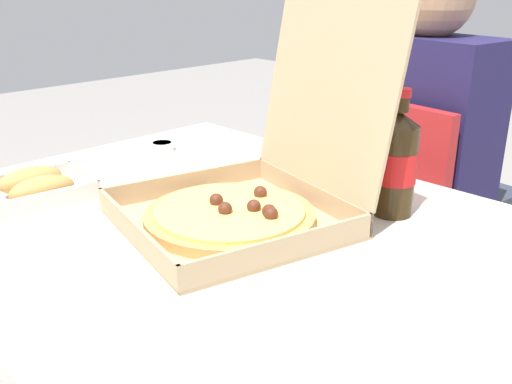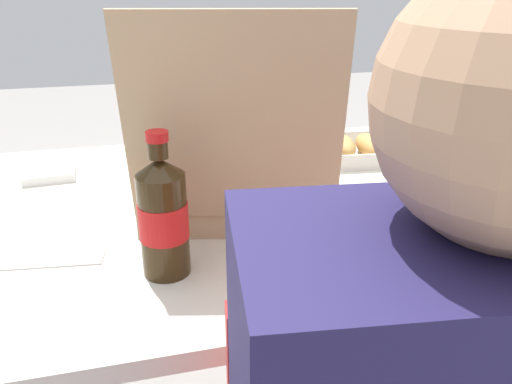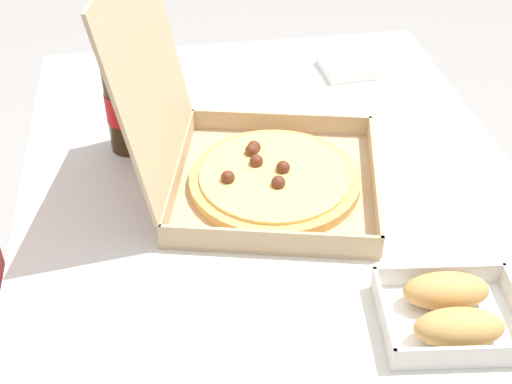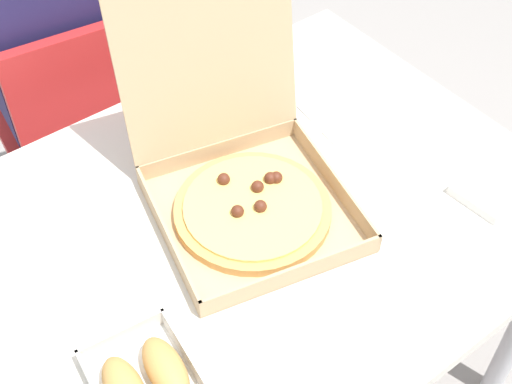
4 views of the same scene
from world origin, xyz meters
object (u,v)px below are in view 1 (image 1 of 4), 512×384
(pizza_box_open, at_px, (248,193))
(paper_menu, at_px, (457,276))
(chair, at_px, (409,226))
(dipping_sauce_cup, at_px, (162,146))
(bread_side_box, at_px, (37,188))
(diner_person, at_px, (431,148))
(cola_bottle, at_px, (396,163))

(pizza_box_open, height_order, paper_menu, pizza_box_open)
(chair, relative_size, dipping_sauce_cup, 14.82)
(bread_side_box, relative_size, dipping_sauce_cup, 3.68)
(bread_side_box, distance_m, dipping_sauce_cup, 0.38)
(diner_person, xyz_separation_m, bread_side_box, (-0.31, -0.91, 0.05))
(diner_person, xyz_separation_m, dipping_sauce_cup, (-0.41, -0.55, 0.03))
(diner_person, xyz_separation_m, pizza_box_open, (0.04, -0.69, 0.07))
(paper_menu, bearing_deg, dipping_sauce_cup, -178.28)
(bread_side_box, bearing_deg, pizza_box_open, 31.84)
(cola_bottle, bearing_deg, pizza_box_open, -127.02)
(diner_person, distance_m, bread_side_box, 0.96)
(pizza_box_open, xyz_separation_m, bread_side_box, (-0.35, -0.22, -0.03))
(pizza_box_open, bearing_deg, dipping_sauce_cup, 162.11)
(cola_bottle, height_order, dipping_sauce_cup, cola_bottle)
(chair, xyz_separation_m, diner_person, (0.01, 0.06, 0.21))
(bread_side_box, distance_m, paper_menu, 0.76)
(diner_person, xyz_separation_m, cola_bottle, (0.19, -0.49, 0.11))
(cola_bottle, relative_size, dipping_sauce_cup, 4.00)
(chair, xyz_separation_m, dipping_sauce_cup, (-0.40, -0.49, 0.24))
(chair, bearing_deg, bread_side_box, -109.50)
(diner_person, xyz_separation_m, paper_menu, (0.39, -0.62, 0.02))
(chair, xyz_separation_m, bread_side_box, (-0.30, -0.85, 0.25))
(pizza_box_open, bearing_deg, paper_menu, 11.91)
(chair, xyz_separation_m, pizza_box_open, (0.05, -0.63, 0.28))
(chair, distance_m, diner_person, 0.21)
(dipping_sauce_cup, bearing_deg, chair, 50.51)
(paper_menu, bearing_deg, pizza_box_open, -161.27)
(bread_side_box, bearing_deg, diner_person, 71.24)
(chair, height_order, cola_bottle, cola_bottle)
(bread_side_box, bearing_deg, chair, 70.50)
(diner_person, distance_m, paper_menu, 0.73)
(chair, distance_m, cola_bottle, 0.57)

